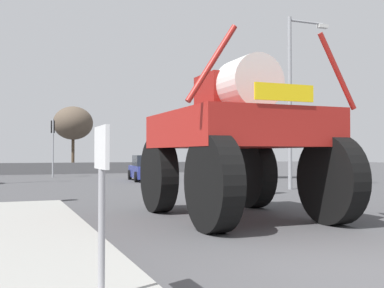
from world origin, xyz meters
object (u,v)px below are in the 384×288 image
(traffic_signal_near_right, at_px, (242,124))
(bare_tree_right, at_px, (251,101))
(traffic_signal_far_left, at_px, (53,135))
(lane_arrow_sign, at_px, (102,179))
(streetlight_near_right, at_px, (293,92))
(oversize_sprayer, at_px, (237,139))
(sedan_ahead, at_px, (147,169))
(bare_tree_far_center, at_px, (73,123))

(traffic_signal_near_right, xyz_separation_m, bare_tree_right, (6.06, 10.27, 2.21))
(traffic_signal_near_right, relative_size, traffic_signal_far_left, 0.93)
(lane_arrow_sign, xyz_separation_m, streetlight_near_right, (11.18, 13.20, 3.04))
(lane_arrow_sign, xyz_separation_m, oversize_sprayer, (4.50, 5.76, 0.64))
(sedan_ahead, height_order, traffic_signal_near_right, traffic_signal_near_right)
(traffic_signal_far_left, xyz_separation_m, bare_tree_right, (11.29, -7.28, 2.02))
(streetlight_near_right, bearing_deg, bare_tree_right, 74.58)
(sedan_ahead, xyz_separation_m, traffic_signal_near_right, (0.36, -11.35, 1.98))
(lane_arrow_sign, relative_size, bare_tree_right, 0.29)
(lane_arrow_sign, height_order, bare_tree_far_center, bare_tree_far_center)
(lane_arrow_sign, xyz_separation_m, traffic_signal_near_right, (7.27, 10.71, 1.35))
(lane_arrow_sign, bearing_deg, traffic_signal_near_right, 55.83)
(bare_tree_right, bearing_deg, traffic_signal_near_right, -120.54)
(sedan_ahead, distance_m, bare_tree_far_center, 16.69)
(lane_arrow_sign, bearing_deg, oversize_sprayer, 52.04)
(traffic_signal_near_right, height_order, streetlight_near_right, streetlight_near_right)
(oversize_sprayer, bearing_deg, bare_tree_far_center, -0.30)
(lane_arrow_sign, relative_size, oversize_sprayer, 0.31)
(bare_tree_right, xyz_separation_m, bare_tree_far_center, (-8.65, 17.22, -0.56))
(bare_tree_right, bearing_deg, streetlight_near_right, -105.42)
(lane_arrow_sign, xyz_separation_m, sedan_ahead, (6.91, 22.06, -0.63))
(traffic_signal_far_left, height_order, bare_tree_far_center, bare_tree_far_center)
(lane_arrow_sign, bearing_deg, sedan_ahead, 72.62)
(sedan_ahead, bearing_deg, traffic_signal_far_left, 44.67)
(oversize_sprayer, distance_m, traffic_signal_near_right, 5.72)
(sedan_ahead, bearing_deg, oversize_sprayer, 178.07)
(lane_arrow_sign, height_order, traffic_signal_near_right, traffic_signal_near_right)
(sedan_ahead, relative_size, traffic_signal_far_left, 1.08)
(traffic_signal_near_right, relative_size, streetlight_near_right, 0.47)
(sedan_ahead, height_order, bare_tree_far_center, bare_tree_far_center)
(lane_arrow_sign, height_order, sedan_ahead, lane_arrow_sign)
(lane_arrow_sign, relative_size, traffic_signal_near_right, 0.47)
(sedan_ahead, bearing_deg, bare_tree_right, -93.10)
(streetlight_near_right, bearing_deg, oversize_sprayer, -131.95)
(traffic_signal_far_left, distance_m, bare_tree_right, 13.59)
(lane_arrow_sign, bearing_deg, traffic_signal_far_left, 85.88)
(traffic_signal_far_left, xyz_separation_m, streetlight_near_right, (9.15, -15.05, 1.50))
(lane_arrow_sign, xyz_separation_m, bare_tree_right, (13.33, 20.98, 3.56))
(oversize_sprayer, xyz_separation_m, bare_tree_far_center, (0.18, 32.44, 2.37))
(sedan_ahead, xyz_separation_m, streetlight_near_right, (4.28, -8.86, 3.68))
(oversize_sprayer, relative_size, sedan_ahead, 1.33)
(bare_tree_far_center, bearing_deg, traffic_signal_near_right, -84.61)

